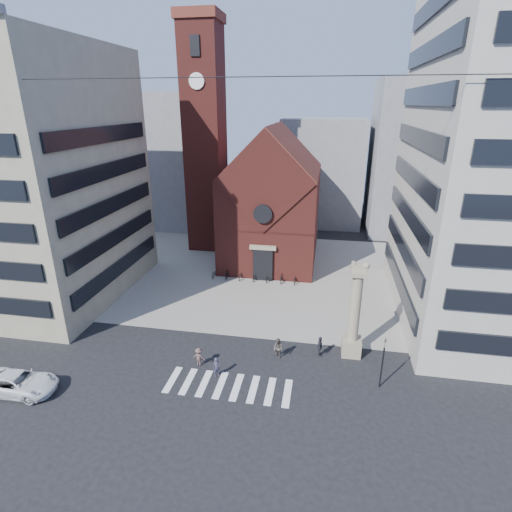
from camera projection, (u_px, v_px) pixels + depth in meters
The scene contains 23 objects.
ground at pixel (231, 362), 33.60m from camera, with size 120.00×120.00×0.00m, color black.
piazza at pixel (265, 273), 51.05m from camera, with size 46.00×30.00×0.05m, color gray.
zebra_crossing at pixel (228, 386), 30.75m from camera, with size 10.20×3.20×0.01m, color white, non-canonical shape.
church at pixel (273, 202), 53.74m from camera, with size 12.00×16.65×18.00m.
campanile at pixel (205, 139), 55.32m from camera, with size 5.50×5.50×31.20m.
building_left at pixel (29, 178), 42.07m from camera, with size 18.00×20.00×26.00m, color tan.
bg_block_left at pixel (172, 161), 69.69m from camera, with size 16.00×14.00×22.00m, color gray.
bg_block_mid at pixel (322, 172), 70.73m from camera, with size 14.00×12.00×18.00m, color gray.
bg_block_right at pixel (423, 159), 64.27m from camera, with size 16.00×14.00×24.00m, color gray.
lion_column at pixel (354, 319), 33.47m from camera, with size 1.63×1.60×8.68m.
traffic_light at pixel (383, 362), 29.89m from camera, with size 0.13×0.16×4.30m.
white_car at pixel (19, 383), 29.88m from camera, with size 2.64×5.72×1.59m, color white.
pedestrian_0 at pixel (217, 367), 31.64m from camera, with size 0.60×0.40×1.65m, color #363347.
pedestrian_1 at pixel (278, 349), 33.86m from camera, with size 0.90×0.70×1.85m, color #514741.
pedestrian_2 at pixel (320, 346), 34.14m from camera, with size 1.09×0.45×1.86m, color #26262D.
pedestrian_3 at pixel (199, 357), 32.94m from camera, with size 1.05×0.60×1.62m, color brown.
scooter_0 at pixel (214, 274), 49.70m from camera, with size 0.60×1.71×0.90m, color black.
scooter_1 at pixel (227, 274), 49.41m from camera, with size 0.47×1.66×1.00m, color black.
scooter_2 at pixel (241, 276), 49.15m from camera, with size 0.60×1.71×0.90m, color black.
scooter_3 at pixel (254, 276), 48.86m from camera, with size 0.47×1.66×1.00m, color black.
scooter_4 at pixel (268, 278), 48.60m from camera, with size 0.60×1.71×0.90m, color black.
scooter_5 at pixel (281, 278), 48.30m from camera, with size 0.47×1.66×1.00m, color black.
scooter_6 at pixel (295, 280), 48.04m from camera, with size 0.60×1.71×0.90m, color black.
Camera 1 is at (7.06, -27.33, 20.41)m, focal length 28.00 mm.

